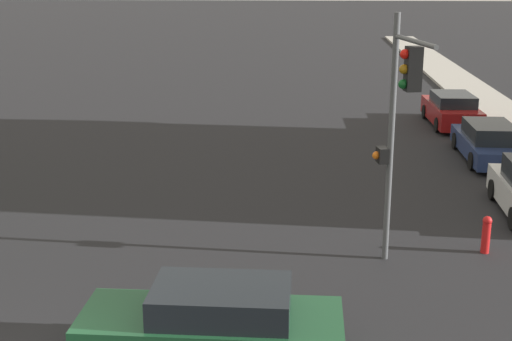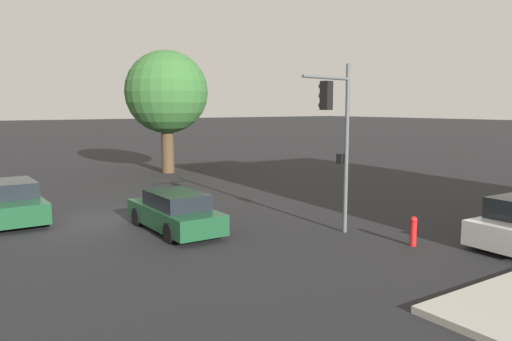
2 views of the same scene
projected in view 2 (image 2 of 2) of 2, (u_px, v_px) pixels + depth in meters
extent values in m
plane|color=black|center=(91.00, 221.00, 18.64)|extent=(300.00, 300.00, 0.00)
cylinder|color=#4C3823|center=(168.00, 148.00, 31.98)|extent=(0.79, 0.79, 3.20)
sphere|color=#33662D|center=(166.00, 92.00, 31.53)|extent=(5.23, 5.23, 5.23)
cylinder|color=#515456|center=(346.00, 150.00, 16.62)|extent=(0.14, 0.14, 5.64)
cylinder|color=#515456|center=(327.00, 78.00, 15.50)|extent=(0.55, 2.32, 0.10)
cube|color=black|center=(326.00, 95.00, 15.57)|extent=(0.35, 0.35, 0.90)
sphere|color=red|center=(322.00, 86.00, 15.66)|extent=(0.20, 0.20, 0.20)
sphere|color=#99660F|center=(321.00, 96.00, 15.70)|extent=(0.20, 0.20, 0.20)
sphere|color=#0F511E|center=(321.00, 105.00, 15.74)|extent=(0.20, 0.20, 0.20)
cube|color=black|center=(342.00, 159.00, 16.79)|extent=(0.28, 0.39, 0.35)
sphere|color=orange|center=(338.00, 158.00, 16.89)|extent=(0.18, 0.18, 0.18)
cube|color=#194728|center=(174.00, 216.00, 17.13)|extent=(4.51, 1.73, 0.67)
cube|color=black|center=(176.00, 200.00, 16.90)|extent=(2.35, 1.52, 0.52)
cylinder|color=black|center=(137.00, 217.00, 17.85)|extent=(0.65, 0.22, 0.65)
cylinder|color=black|center=(178.00, 211.00, 18.74)|extent=(0.65, 0.22, 0.65)
cylinder|color=black|center=(170.00, 233.00, 15.56)|extent=(0.65, 0.22, 0.65)
cylinder|color=black|center=(215.00, 226.00, 16.45)|extent=(0.65, 0.22, 0.65)
cube|color=#194728|center=(12.00, 206.00, 18.56)|extent=(4.46, 1.87, 0.73)
cube|color=black|center=(10.00, 188.00, 18.62)|extent=(2.32, 1.65, 0.57)
cylinder|color=black|center=(45.00, 216.00, 17.94)|extent=(0.69, 0.22, 0.69)
cylinder|color=black|center=(31.00, 203.00, 20.21)|extent=(0.69, 0.22, 0.69)
cylinder|color=black|center=(478.00, 236.00, 15.25)|extent=(0.24, 0.61, 0.61)
cylinder|color=red|center=(413.00, 234.00, 15.25)|extent=(0.20, 0.20, 0.75)
sphere|color=red|center=(414.00, 220.00, 15.19)|extent=(0.22, 0.22, 0.22)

